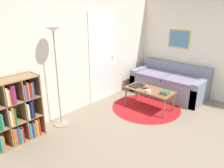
{
  "coord_description": "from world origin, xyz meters",
  "views": [
    {
      "loc": [
        -3.09,
        -1.25,
        2.22
      ],
      "look_at": [
        -0.26,
        1.27,
        0.85
      ],
      "focal_mm": 35.0,
      "sensor_mm": 36.0,
      "label": 1
    }
  ],
  "objects_px": {
    "coffee_table": "(149,91)",
    "couch": "(170,84)",
    "floor_lamp": "(55,49)",
    "laptop": "(137,85)",
    "bookshelf": "(12,114)",
    "bowl": "(148,91)"
  },
  "relations": [
    {
      "from": "coffee_table",
      "to": "couch",
      "type": "bearing_deg",
      "value": 3.23
    },
    {
      "from": "floor_lamp",
      "to": "laptop",
      "type": "bearing_deg",
      "value": -17.52
    },
    {
      "from": "bookshelf",
      "to": "laptop",
      "type": "height_order",
      "value": "bookshelf"
    },
    {
      "from": "couch",
      "to": "bookshelf",
      "type": "bearing_deg",
      "value": 166.02
    },
    {
      "from": "floor_lamp",
      "to": "couch",
      "type": "relative_size",
      "value": 1.03
    },
    {
      "from": "couch",
      "to": "bowl",
      "type": "height_order",
      "value": "couch"
    },
    {
      "from": "bookshelf",
      "to": "coffee_table",
      "type": "bearing_deg",
      "value": -20.52
    },
    {
      "from": "floor_lamp",
      "to": "laptop",
      "type": "relative_size",
      "value": 5.34
    },
    {
      "from": "couch",
      "to": "bowl",
      "type": "xyz_separation_m",
      "value": [
        -1.24,
        -0.13,
        0.19
      ]
    },
    {
      "from": "bowl",
      "to": "floor_lamp",
      "type": "bearing_deg",
      "value": 148.66
    },
    {
      "from": "floor_lamp",
      "to": "bowl",
      "type": "xyz_separation_m",
      "value": [
        1.6,
        -0.97,
        -1.01
      ]
    },
    {
      "from": "laptop",
      "to": "couch",
      "type": "bearing_deg",
      "value": -14.94
    },
    {
      "from": "bookshelf",
      "to": "floor_lamp",
      "type": "relative_size",
      "value": 0.59
    },
    {
      "from": "floor_lamp",
      "to": "bowl",
      "type": "relative_size",
      "value": 16.45
    },
    {
      "from": "bookshelf",
      "to": "laptop",
      "type": "xyz_separation_m",
      "value": [
        2.63,
        -0.64,
        -0.06
      ]
    },
    {
      "from": "couch",
      "to": "laptop",
      "type": "xyz_separation_m",
      "value": [
        -1.08,
        0.29,
        0.18
      ]
    },
    {
      "from": "floor_lamp",
      "to": "bowl",
      "type": "distance_m",
      "value": 2.12
    },
    {
      "from": "bookshelf",
      "to": "bowl",
      "type": "relative_size",
      "value": 9.78
    },
    {
      "from": "couch",
      "to": "laptop",
      "type": "bearing_deg",
      "value": 165.06
    },
    {
      "from": "laptop",
      "to": "bowl",
      "type": "relative_size",
      "value": 3.08
    },
    {
      "from": "couch",
      "to": "coffee_table",
      "type": "distance_m",
      "value": 1.09
    },
    {
      "from": "coffee_table",
      "to": "bowl",
      "type": "bearing_deg",
      "value": -156.2
    }
  ]
}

